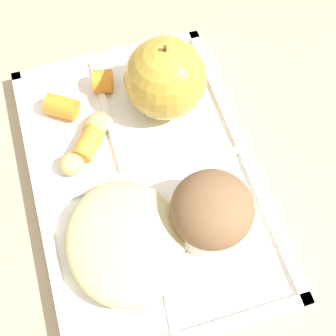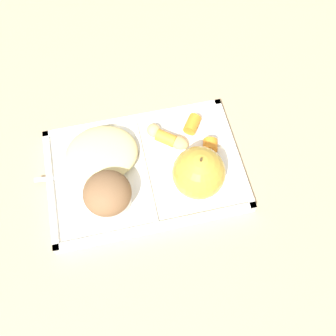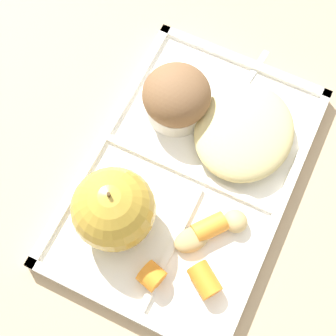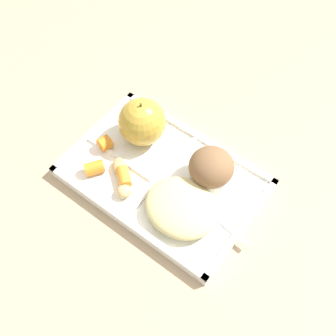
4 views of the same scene
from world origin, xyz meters
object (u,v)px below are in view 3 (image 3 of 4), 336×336
at_px(lunch_tray, 188,177).
at_px(bran_muffin, 177,98).
at_px(green_apple, 114,209).
at_px(plastic_fork, 231,107).

height_order(lunch_tray, bran_muffin, bran_muffin).
distance_m(green_apple, plastic_fork, 0.19).
relative_size(lunch_tray, bran_muffin, 4.32).
bearing_deg(plastic_fork, bran_muffin, 118.98).
height_order(green_apple, plastic_fork, green_apple).
distance_m(green_apple, bran_muffin, 0.15).
xyz_separation_m(lunch_tray, bran_muffin, (0.07, 0.05, 0.04)).
height_order(green_apple, bran_muffin, green_apple).
bearing_deg(bran_muffin, lunch_tray, -145.31).
height_order(lunch_tray, green_apple, green_apple).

